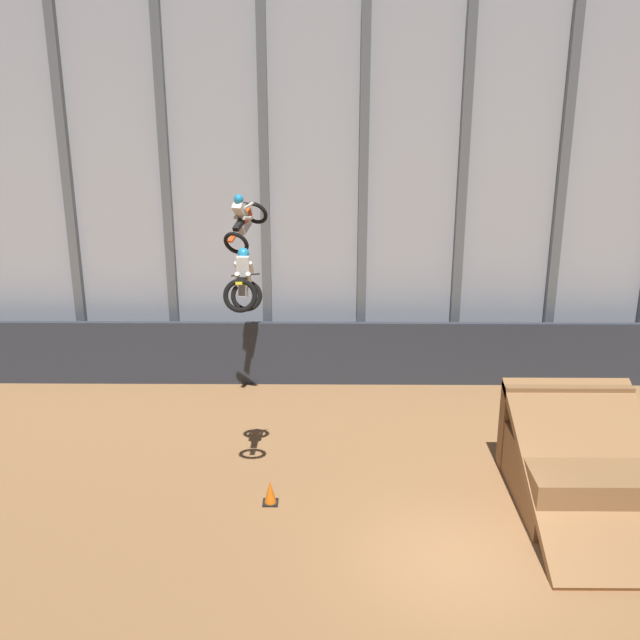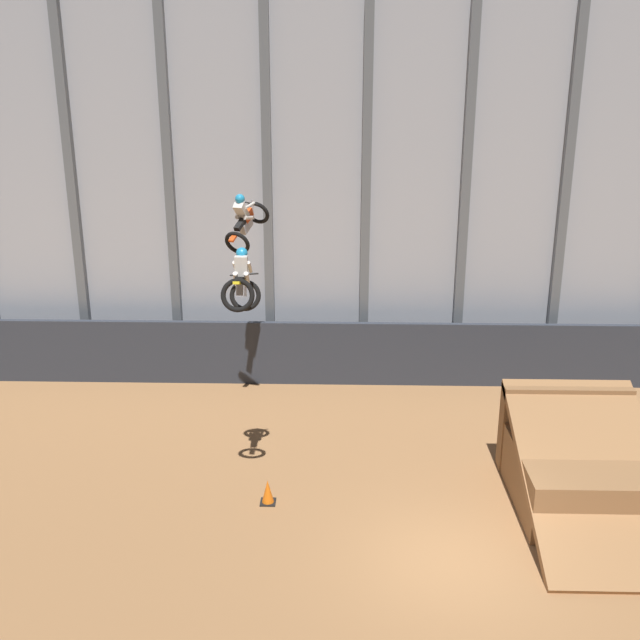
{
  "view_description": "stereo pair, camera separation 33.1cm",
  "coord_description": "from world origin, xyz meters",
  "px_view_note": "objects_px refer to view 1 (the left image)",
  "views": [
    {
      "loc": [
        -2.65,
        -13.02,
        9.45
      ],
      "look_at": [
        -2.81,
        5.4,
        3.41
      ],
      "focal_mm": 42.0,
      "sensor_mm": 36.0,
      "label": 1
    },
    {
      "loc": [
        -2.32,
        -13.01,
        9.45
      ],
      "look_at": [
        -2.81,
        5.4,
        3.41
      ],
      "focal_mm": 42.0,
      "sensor_mm": 36.0,
      "label": 2
    }
  ],
  "objects_px": {
    "traffic_cone_near_ramp": "(270,492)",
    "rider_bike_right_air": "(243,285)",
    "dirt_ramp": "(580,465)",
    "rider_bike_left_air": "(244,221)"
  },
  "relations": [
    {
      "from": "dirt_ramp",
      "to": "rider_bike_left_air",
      "type": "distance_m",
      "value": 10.66
    },
    {
      "from": "rider_bike_right_air",
      "to": "traffic_cone_near_ramp",
      "type": "height_order",
      "value": "rider_bike_right_air"
    },
    {
      "from": "dirt_ramp",
      "to": "rider_bike_left_air",
      "type": "xyz_separation_m",
      "value": [
        -8.21,
        4.8,
        4.81
      ]
    },
    {
      "from": "traffic_cone_near_ramp",
      "to": "dirt_ramp",
      "type": "bearing_deg",
      "value": 3.24
    },
    {
      "from": "traffic_cone_near_ramp",
      "to": "rider_bike_left_air",
      "type": "bearing_deg",
      "value": 100.74
    },
    {
      "from": "rider_bike_left_air",
      "to": "dirt_ramp",
      "type": "bearing_deg",
      "value": -10.17
    },
    {
      "from": "traffic_cone_near_ramp",
      "to": "rider_bike_right_air",
      "type": "bearing_deg",
      "value": 123.9
    },
    {
      "from": "rider_bike_left_air",
      "to": "traffic_cone_near_ramp",
      "type": "distance_m",
      "value": 7.53
    },
    {
      "from": "dirt_ramp",
      "to": "rider_bike_left_air",
      "type": "relative_size",
      "value": 2.76
    },
    {
      "from": "rider_bike_left_air",
      "to": "rider_bike_right_air",
      "type": "relative_size",
      "value": 1.1
    }
  ]
}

